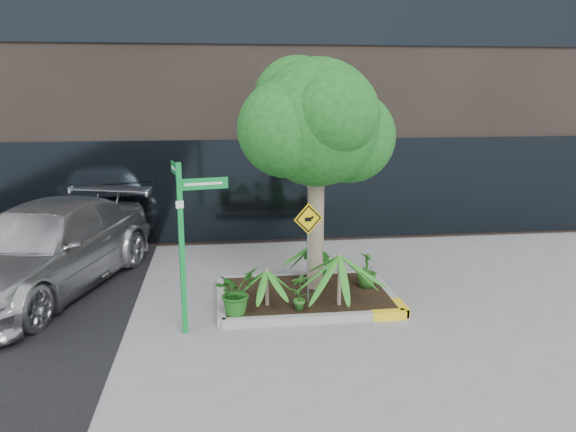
{
  "coord_description": "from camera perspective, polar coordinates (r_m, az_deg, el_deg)",
  "views": [
    {
      "loc": [
        -1.4,
        -9.67,
        3.92
      ],
      "look_at": [
        -0.15,
        0.2,
        1.67
      ],
      "focal_mm": 35.0,
      "sensor_mm": 36.0,
      "label": 1
    }
  ],
  "objects": [
    {
      "name": "shrub_b",
      "position": [
        11.06,
        8.05,
        -5.42
      ],
      "size": [
        0.45,
        0.45,
        0.7
      ],
      "primitive_type": "imported",
      "rotation": [
        0.0,
        0.0,
        1.72
      ],
      "color": "#265C1B",
      "rests_on": "planter"
    },
    {
      "name": "ground",
      "position": [
        10.53,
        0.95,
        -9.15
      ],
      "size": [
        80.0,
        80.0,
        0.0
      ],
      "primitive_type": "plane",
      "color": "gray",
      "rests_on": "ground"
    },
    {
      "name": "shrub_c",
      "position": [
        9.84,
        1.23,
        -7.67
      ],
      "size": [
        0.43,
        0.43,
        0.69
      ],
      "primitive_type": "imported",
      "rotation": [
        0.0,
        0.0,
        3.36
      ],
      "color": "#2B651F",
      "rests_on": "planter"
    },
    {
      "name": "palm_front",
      "position": [
        9.95,
        5.29,
        -4.04
      ],
      "size": [
        1.1,
        1.1,
        1.22
      ],
      "color": "gray",
      "rests_on": "ground"
    },
    {
      "name": "shrub_d",
      "position": [
        11.01,
        3.31,
        -5.26
      ],
      "size": [
        0.58,
        0.58,
        0.75
      ],
      "primitive_type": "imported",
      "rotation": [
        0.0,
        0.0,
        5.45
      ],
      "color": "#1D5719",
      "rests_on": "planter"
    },
    {
      "name": "parked_car",
      "position": [
        12.08,
        -23.54,
        -3.09
      ],
      "size": [
        4.11,
        6.32,
        1.7
      ],
      "primitive_type": "imported",
      "rotation": [
        0.0,
        0.0,
        -0.32
      ],
      "color": "#BCBDC2",
      "rests_on": "ground"
    },
    {
      "name": "tree",
      "position": [
        10.45,
        2.91,
        9.45
      ],
      "size": [
        3.04,
        2.7,
        4.56
      ],
      "color": "gray",
      "rests_on": "ground"
    },
    {
      "name": "shrub_a",
      "position": [
        9.73,
        -5.35,
        -7.65
      ],
      "size": [
        0.99,
        0.99,
        0.79
      ],
      "primitive_type": "imported",
      "rotation": [
        0.0,
        0.0,
        0.91
      ],
      "color": "#1F601B",
      "rests_on": "planter"
    },
    {
      "name": "cattle_sign",
      "position": [
        9.97,
        2.07,
        -2.02
      ],
      "size": [
        0.55,
        0.17,
        1.83
      ],
      "rotation": [
        0.0,
        0.0,
        0.28
      ],
      "color": "slate",
      "rests_on": "ground"
    },
    {
      "name": "planter",
      "position": [
        10.77,
        1.98,
        -8.05
      ],
      "size": [
        3.35,
        2.36,
        0.15
      ],
      "color": "#9E9E99",
      "rests_on": "ground"
    },
    {
      "name": "street_sign_post",
      "position": [
        9.11,
        -10.53,
        -1.31
      ],
      "size": [
        0.93,
        0.82,
        2.82
      ],
      "rotation": [
        0.0,
        0.0,
        0.21
      ],
      "color": "#0D9738",
      "rests_on": "ground"
    },
    {
      "name": "palm_left",
      "position": [
        9.96,
        -2.17,
        -5.56
      ],
      "size": [
        0.78,
        0.78,
        0.87
      ],
      "color": "gray",
      "rests_on": "ground"
    },
    {
      "name": "palm_back",
      "position": [
        11.43,
        2.52,
        -3.0
      ],
      "size": [
        0.82,
        0.82,
        0.91
      ],
      "color": "gray",
      "rests_on": "ground"
    }
  ]
}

